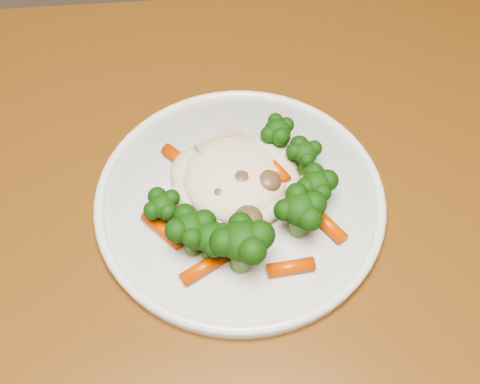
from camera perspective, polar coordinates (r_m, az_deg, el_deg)
The scene contains 3 objects.
dining_table at distance 0.63m, azimuth -7.57°, elevation -12.08°, with size 1.23×0.96×0.75m.
plate at distance 0.55m, azimuth -0.00°, elevation -0.84°, with size 0.26×0.26×0.01m, color white.
meal at distance 0.52m, azimuth 0.35°, elevation -0.35°, with size 0.17×0.17×0.05m.
Camera 1 is at (-0.02, -0.05, 1.21)m, focal length 45.00 mm.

